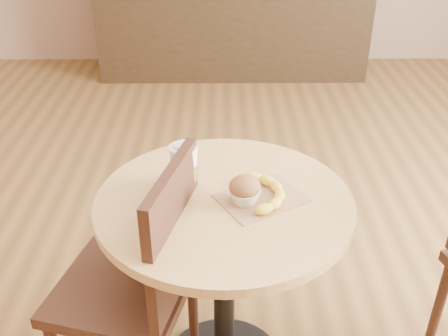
# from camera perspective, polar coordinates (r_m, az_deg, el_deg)

# --- Properties ---
(cafe_table) EXTENTS (0.76, 0.76, 0.75)m
(cafe_table) POSITION_cam_1_polar(r_m,az_deg,el_deg) (1.66, 0.01, -8.94)
(cafe_table) COLOR black
(cafe_table) RESTS_ON ground
(chair_left) EXTENTS (0.49, 0.49, 0.91)m
(chair_left) POSITION_cam_1_polar(r_m,az_deg,el_deg) (1.66, -9.03, -11.99)
(chair_left) COLOR #371D13
(chair_left) RESTS_ON ground
(service_counter) EXTENTS (2.30, 0.65, 1.04)m
(service_counter) POSITION_cam_1_polar(r_m,az_deg,el_deg) (4.55, 1.00, 16.73)
(service_counter) COLOR black
(service_counter) RESTS_ON ground
(kraft_bag) EXTENTS (0.30, 0.28, 0.00)m
(kraft_bag) POSITION_cam_1_polar(r_m,az_deg,el_deg) (1.54, 4.06, -3.27)
(kraft_bag) COLOR #8F6845
(kraft_bag) RESTS_ON cafe_table
(coffee_cup) EXTENTS (0.09, 0.09, 0.15)m
(coffee_cup) POSITION_cam_1_polar(r_m,az_deg,el_deg) (1.57, -4.38, 0.04)
(coffee_cup) COLOR silver
(coffee_cup) RESTS_ON cafe_table
(muffin) EXTENTS (0.09, 0.09, 0.08)m
(muffin) POSITION_cam_1_polar(r_m,az_deg,el_deg) (1.50, 2.27, -2.45)
(muffin) COLOR silver
(muffin) RESTS_ON kraft_bag
(banana) EXTENTS (0.13, 0.23, 0.03)m
(banana) POSITION_cam_1_polar(r_m,az_deg,el_deg) (1.54, 4.76, -2.68)
(banana) COLOR yellow
(banana) RESTS_ON kraft_bag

